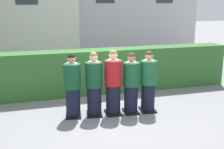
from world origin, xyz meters
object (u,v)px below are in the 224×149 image
Objects in this scene: student_front_row_1 at (94,86)px; student_front_row_3 at (131,85)px; student_in_red_blazer at (113,84)px; student_front_row_4 at (148,83)px; student_front_row_0 at (73,87)px.

student_front_row_1 is 0.96m from student_front_row_3.
student_front_row_4 is (0.94, -0.06, -0.03)m from student_in_red_blazer.
student_front_row_4 is at bearing -3.78° from student_in_red_blazer.
student_in_red_blazer is at bearing 174.67° from student_front_row_3.
student_front_row_0 is at bearing 174.74° from student_front_row_4.
student_front_row_0 is 1.02× the size of student_front_row_3.
student_front_row_1 is (0.53, -0.05, 0.01)m from student_front_row_0.
student_in_red_blazer is 1.05× the size of student_front_row_3.
student_front_row_0 is at bearing 174.41° from student_front_row_1.
student_front_row_0 is at bearing 173.39° from student_in_red_blazer.
student_in_red_blazer is 0.94m from student_front_row_4.
student_front_row_3 is (1.48, -0.16, -0.01)m from student_front_row_0.
student_front_row_0 is 1.00× the size of student_front_row_4.
student_in_red_blazer is 1.04× the size of student_front_row_4.
student_front_row_3 is 0.98× the size of student_front_row_4.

